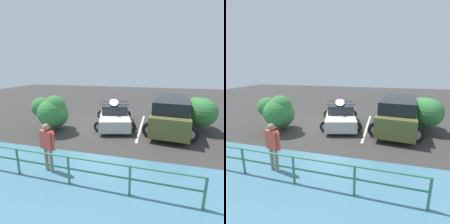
# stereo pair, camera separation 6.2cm
# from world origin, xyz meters

# --- Properties ---
(ground_plane) EXTENTS (44.00, 44.00, 0.02)m
(ground_plane) POSITION_xyz_m (0.00, 0.00, -0.01)
(ground_plane) COLOR #383533
(ground_plane) RESTS_ON ground
(parking_stripe) EXTENTS (0.12, 4.92, 0.00)m
(parking_stripe) POSITION_xyz_m (-2.37, -0.22, 0.00)
(parking_stripe) COLOR silver
(parking_stripe) RESTS_ON ground
(sedan_car) EXTENTS (2.87, 4.43, 1.59)m
(sedan_car) POSITION_xyz_m (-0.72, -0.26, 0.62)
(sedan_car) COLOR silver
(sedan_car) RESTS_ON ground
(suv_car) EXTENTS (2.93, 4.75, 1.86)m
(suv_car) POSITION_xyz_m (-4.02, 0.02, 0.96)
(suv_car) COLOR brown
(suv_car) RESTS_ON ground
(person_bystander) EXTENTS (0.64, 0.30, 1.69)m
(person_bystander) POSITION_xyz_m (0.24, 5.21, 1.02)
(person_bystander) COLOR gray
(person_bystander) RESTS_ON ground
(railing_fence) EXTENTS (7.52, 0.25, 0.92)m
(railing_fence) POSITION_xyz_m (-0.74, 5.66, 0.62)
(railing_fence) COLOR #387F5B
(railing_fence) RESTS_ON ground
(bush_near_left) EXTENTS (2.12, 2.11, 2.03)m
(bush_near_left) POSITION_xyz_m (2.28, 1.75, 1.09)
(bush_near_left) COLOR brown
(bush_near_left) RESTS_ON ground
(bush_near_right) EXTENTS (2.49, 2.35, 1.98)m
(bush_near_right) POSITION_xyz_m (-5.24, -0.43, 0.91)
(bush_near_right) COLOR brown
(bush_near_right) RESTS_ON ground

